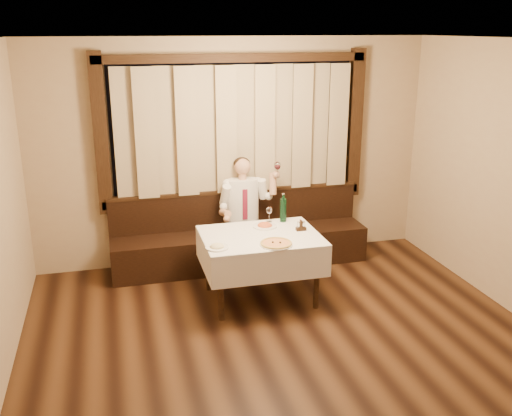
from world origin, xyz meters
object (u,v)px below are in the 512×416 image
object	(u,v)px
dining_table	(261,244)
cruet_caddy	(301,227)
pasta_cream	(217,245)
banquette	(240,241)
pizza	(276,244)
green_bottle	(283,210)
pasta_red	(265,224)
seated_man	(245,205)

from	to	relation	value
dining_table	cruet_caddy	bearing A→B (deg)	3.34
dining_table	cruet_caddy	world-z (taller)	cruet_caddy
pasta_cream	cruet_caddy	xyz separation A→B (m)	(1.00, 0.29, 0.01)
banquette	pizza	xyz separation A→B (m)	(0.08, -1.35, 0.46)
cruet_caddy	green_bottle	bearing A→B (deg)	105.97
pasta_red	pasta_cream	bearing A→B (deg)	-142.21
green_bottle	cruet_caddy	size ratio (longest dim) A/B	2.83
dining_table	cruet_caddy	size ratio (longest dim) A/B	10.69
seated_man	pizza	bearing A→B (deg)	-88.62
dining_table	cruet_caddy	xyz separation A→B (m)	(0.47, 0.03, 0.15)
pasta_cream	cruet_caddy	bearing A→B (deg)	16.10
dining_table	pasta_red	world-z (taller)	pasta_red
banquette	pasta_cream	world-z (taller)	banquette
seated_man	cruet_caddy	bearing A→B (deg)	-65.09
pizza	green_bottle	xyz separation A→B (m)	(0.29, 0.69, 0.13)
pizza	pasta_red	bearing A→B (deg)	86.41
banquette	cruet_caddy	distance (m)	1.20
green_bottle	seated_man	size ratio (longest dim) A/B	0.24
cruet_caddy	pizza	bearing A→B (deg)	-138.52
pizza	green_bottle	world-z (taller)	green_bottle
pasta_red	seated_man	xyz separation A→B (m)	(-0.07, 0.70, 0.02)
pasta_cream	seated_man	bearing A→B (deg)	64.25
pasta_red	green_bottle	world-z (taller)	green_bottle
pasta_red	green_bottle	bearing A→B (deg)	26.92
dining_table	seated_man	size ratio (longest dim) A/B	0.92
banquette	dining_table	size ratio (longest dim) A/B	2.52
dining_table	pizza	bearing A→B (deg)	-76.81
pasta_cream	seated_man	size ratio (longest dim) A/B	0.17
pasta_red	green_bottle	xyz separation A→B (m)	(0.25, 0.13, 0.11)
pasta_red	cruet_caddy	bearing A→B (deg)	-30.55
pizza	green_bottle	size ratio (longest dim) A/B	1.03
dining_table	pizza	world-z (taller)	pizza
pizza	seated_man	world-z (taller)	seated_man
pizza	pasta_red	distance (m)	0.57
dining_table	pasta_cream	xyz separation A→B (m)	(-0.53, -0.26, 0.14)
pasta_red	cruet_caddy	world-z (taller)	cruet_caddy
pasta_cream	cruet_caddy	size ratio (longest dim) A/B	2.01
dining_table	pizza	size ratio (longest dim) A/B	3.68
green_bottle	pasta_red	bearing A→B (deg)	-153.08
pasta_cream	pasta_red	bearing A→B (deg)	37.79
pizza	pasta_red	xyz separation A→B (m)	(0.04, 0.56, 0.02)
pasta_cream	green_bottle	size ratio (longest dim) A/B	0.71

